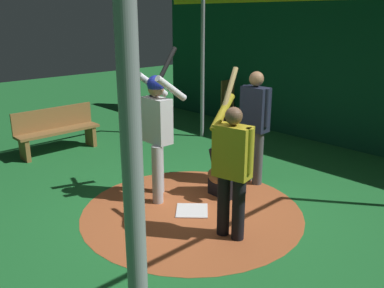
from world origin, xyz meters
TOP-DOWN VIEW (x-y plane):
  - ground_plane at (0.00, 0.00)m, footprint 26.21×26.21m
  - dirt_circle at (0.00, 0.00)m, footprint 2.95×2.95m
  - home_plate at (0.00, 0.00)m, footprint 0.59×0.59m
  - batter at (0.02, -0.67)m, footprint 0.68×0.49m
  - catcher at (-0.72, -0.06)m, footprint 0.58×0.40m
  - umpire at (-1.39, -0.09)m, footprint 0.22×0.49m
  - visitor at (0.11, 0.77)m, footprint 0.54×0.55m
  - back_wall at (-4.19, 0.00)m, footprint 0.22×10.21m
  - cage_frame at (0.00, 0.00)m, footprint 5.33×5.01m
  - bat_rack at (-3.94, -2.84)m, footprint 0.58×0.20m
  - bench at (0.14, -3.60)m, footprint 1.58×0.36m

SIDE VIEW (x-z plane):
  - ground_plane at x=0.00m, z-range 0.00..0.00m
  - dirt_circle at x=0.00m, z-range 0.00..0.01m
  - home_plate at x=0.00m, z-range 0.01..0.02m
  - catcher at x=-0.72m, z-range -0.10..0.83m
  - bench at x=0.14m, z-range 0.01..0.86m
  - bat_rack at x=-3.94m, z-range -0.03..1.02m
  - visitor at x=0.11m, z-range -0.07..1.89m
  - umpire at x=-1.39m, z-range 0.11..1.85m
  - batter at x=0.02m, z-range 0.02..2.12m
  - back_wall at x=-4.19m, z-range 0.01..3.05m
  - cage_frame at x=0.00m, z-range 0.57..3.45m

